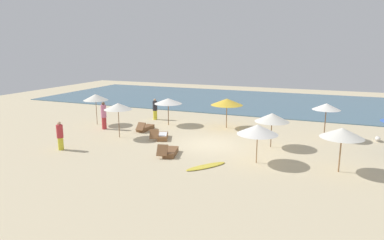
% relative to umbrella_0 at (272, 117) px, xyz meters
% --- Properties ---
extents(ground_plane, '(60.00, 60.00, 0.00)m').
position_rel_umbrella_0_xyz_m(ground_plane, '(-3.52, -0.82, -1.78)').
color(ground_plane, beige).
extents(ocean_water, '(48.00, 16.00, 0.06)m').
position_rel_umbrella_0_xyz_m(ocean_water, '(-3.52, 16.18, -1.75)').
color(ocean_water, '#476B7F').
rests_on(ocean_water, ground_plane).
extents(umbrella_0, '(1.99, 1.99, 2.03)m').
position_rel_umbrella_0_xyz_m(umbrella_0, '(0.00, 0.00, 0.00)').
color(umbrella_0, brown).
rests_on(umbrella_0, ground_plane).
extents(umbrella_1, '(1.72, 1.72, 2.30)m').
position_rel_umbrella_0_xyz_m(umbrella_1, '(2.86, 3.11, 0.31)').
color(umbrella_1, brown).
rests_on(umbrella_1, ground_plane).
extents(umbrella_2, '(1.83, 1.83, 2.31)m').
position_rel_umbrella_0_xyz_m(umbrella_2, '(-13.19, 1.07, 0.29)').
color(umbrella_2, brown).
rests_on(umbrella_2, ground_plane).
extents(umbrella_4, '(1.98, 1.98, 2.14)m').
position_rel_umbrella_0_xyz_m(umbrella_4, '(3.65, -2.87, 0.12)').
color(umbrella_4, olive).
rests_on(umbrella_4, ground_plane).
extents(umbrella_5, '(2.06, 2.06, 2.00)m').
position_rel_umbrella_0_xyz_m(umbrella_5, '(-0.21, -3.08, -0.03)').
color(umbrella_5, olive).
rests_on(umbrella_5, ground_plane).
extents(umbrella_6, '(2.30, 2.30, 2.14)m').
position_rel_umbrella_0_xyz_m(umbrella_6, '(-3.78, 3.66, 0.12)').
color(umbrella_6, olive).
rests_on(umbrella_6, ground_plane).
extents(umbrella_7, '(1.80, 1.80, 2.26)m').
position_rel_umbrella_0_xyz_m(umbrella_7, '(-9.48, -1.51, 0.27)').
color(umbrella_7, brown).
rests_on(umbrella_7, ground_plane).
extents(umbrella_8, '(2.07, 2.07, 2.02)m').
position_rel_umbrella_0_xyz_m(umbrella_8, '(-8.09, 2.93, 0.03)').
color(umbrella_8, brown).
rests_on(umbrella_8, ground_plane).
extents(lounger_0, '(0.66, 1.73, 0.67)m').
position_rel_umbrella_0_xyz_m(lounger_0, '(-8.88, 0.77, -1.61)').
color(lounger_0, brown).
rests_on(lounger_0, ground_plane).
extents(lounger_1, '(0.97, 1.77, 0.71)m').
position_rel_umbrella_0_xyz_m(lounger_1, '(-4.84, -3.59, -1.61)').
color(lounger_1, brown).
rests_on(lounger_1, ground_plane).
extents(lounger_2, '(1.20, 1.77, 0.70)m').
position_rel_umbrella_0_xyz_m(lounger_2, '(-6.75, -0.79, -1.61)').
color(lounger_2, brown).
rests_on(lounger_2, ground_plane).
extents(person_0, '(0.53, 0.53, 1.97)m').
position_rel_umbrella_0_xyz_m(person_0, '(-11.78, 0.03, -0.79)').
color(person_0, '#BF3338').
rests_on(person_0, ground_plane).
extents(person_1, '(0.48, 0.48, 1.66)m').
position_rel_umbrella_0_xyz_m(person_1, '(-11.05, -5.05, -0.95)').
color(person_1, yellow).
rests_on(person_1, ground_plane).
extents(person_2, '(0.50, 0.50, 1.70)m').
position_rel_umbrella_0_xyz_m(person_2, '(-9.92, 4.24, -0.93)').
color(person_2, yellow).
rests_on(person_2, ground_plane).
extents(dog, '(0.36, 0.71, 0.33)m').
position_rel_umbrella_0_xyz_m(dog, '(5.98, 3.73, -1.61)').
color(dog, silver).
rests_on(dog, ground_plane).
extents(surfboard, '(1.77, 2.15, 0.07)m').
position_rel_umbrella_0_xyz_m(surfboard, '(-2.39, -4.61, -1.75)').
color(surfboard, gold).
rests_on(surfboard, ground_plane).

